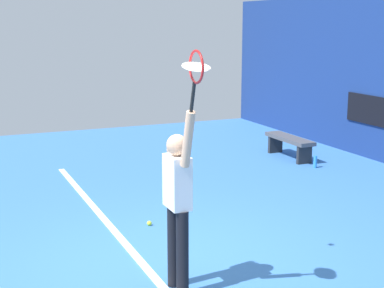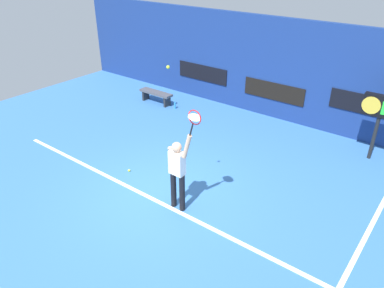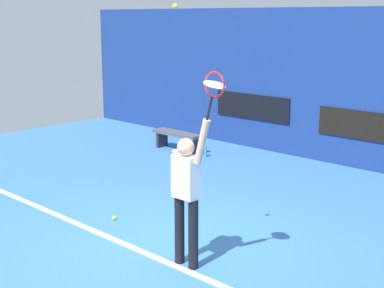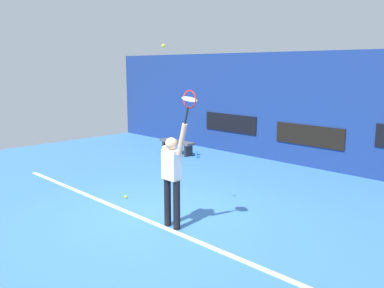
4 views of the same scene
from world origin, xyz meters
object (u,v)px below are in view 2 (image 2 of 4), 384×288
Objects in this scene: tennis_racket at (194,119)px; tennis_ball at (168,67)px; tennis_player at (177,170)px; court_bench at (156,94)px; water_bottle at (175,106)px; spare_ball at (129,170)px; scoreboard_clock at (381,110)px.

tennis_racket is 1.10m from tennis_ball.
tennis_player is at bearing 179.47° from tennis_racket.
tennis_ball reaches higher than tennis_player.
tennis_racket is 7.14m from court_bench.
court_bench is (-4.60, 4.49, -2.95)m from tennis_ball.
tennis_player reaches higher than water_bottle.
tennis_player is 2.27m from spare_ball.
water_bottle is at bearing 113.96° from spare_ball.
scoreboard_clock is (2.40, 5.04, -0.89)m from tennis_racket.
tennis_player is 1.42× the size of court_bench.
tennis_racket reaches higher than scoreboard_clock.
scoreboard_clock is 7.71m from court_bench.
water_bottle is (0.93, 0.00, -0.22)m from court_bench.
tennis_racket reaches higher than water_bottle.
tennis_ball reaches higher than court_bench.
tennis_player is 1.43m from tennis_racket.
scoreboard_clock is 6.89m from spare_ball.
water_bottle is (-4.28, 4.45, -2.25)m from tennis_racket.
tennis_player reaches higher than scoreboard_clock.
spare_ball is at bearing 167.36° from tennis_ball.
spare_ball is at bearing 171.14° from tennis_racket.
water_bottle is at bearing 130.65° from tennis_player.
court_bench is at bearing 136.85° from tennis_player.
water_bottle reaches higher than spare_ball.
tennis_player is 5.93m from water_bottle.
tennis_racket reaches higher than court_bench.
court_bench is 4.91m from spare_ball.
spare_ball is (-4.87, -4.66, -1.44)m from scoreboard_clock.
court_bench is (-5.21, 4.45, -2.03)m from tennis_racket.
tennis_racket is at bearing -46.16° from water_bottle.
tennis_player reaches higher than court_bench.
court_bench is at bearing 180.00° from water_bottle.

